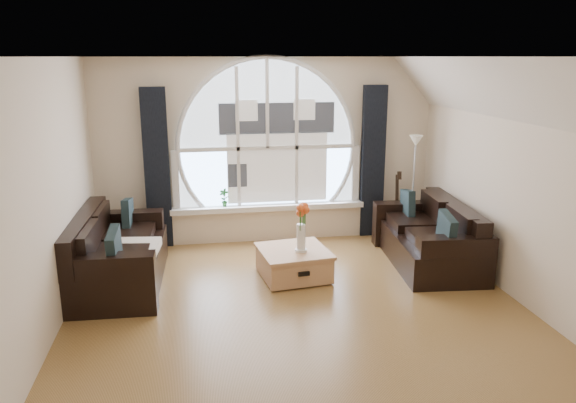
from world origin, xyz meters
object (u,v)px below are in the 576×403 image
Objects in this scene: vase_flowers at (301,221)px; coffee_chest at (294,262)px; sofa_right at (428,235)px; potted_plant at (224,198)px; guitar at (395,204)px; sofa_left at (119,252)px; floor_lamp at (413,189)px.

coffee_chest is at bearing 137.24° from vase_flowers.
sofa_right is 2.96m from potted_plant.
sofa_right is at bearing 8.08° from vase_flowers.
vase_flowers is at bearing -130.87° from guitar.
sofa_left reaches higher than sofa_right.
sofa_right is 2.65× the size of vase_flowers.
guitar reaches higher than potted_plant.
sofa_right is (3.97, 0.01, 0.00)m from sofa_left.
vase_flowers reaches higher than guitar.
potted_plant is at bearing 46.99° from sofa_left.
coffee_chest is (-1.85, -0.18, -0.20)m from sofa_right.
vase_flowers reaches higher than potted_plant.
guitar is at bearing 28.59° from coffee_chest.
vase_flowers is (-1.77, -0.25, 0.36)m from sofa_right.
coffee_chest is at bearing -63.35° from potted_plant.
potted_plant is at bearing -174.61° from guitar.
coffee_chest is at bearing -133.62° from guitar.
vase_flowers is at bearing -166.92° from sofa_right.
potted_plant is at bearing 117.84° from vase_flowers.
sofa_left is at bearing 173.67° from vase_flowers.
guitar is (1.80, 1.30, 0.33)m from coffee_chest.
floor_lamp reaches higher than coffee_chest.
vase_flowers is 2.62× the size of potted_plant.
sofa_right is 1.04m from floor_lamp.
sofa_left is at bearing 168.22° from coffee_chest.
sofa_left reaches higher than potted_plant.
floor_lamp is 1.51× the size of guitar.
sofa_left is 1.85× the size of guitar.
floor_lamp is at bearing -30.17° from guitar.
coffee_chest is 1.78m from potted_plant.
guitar is (-0.05, 1.12, 0.13)m from sofa_right.
sofa_left is 3.97m from sofa_right.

